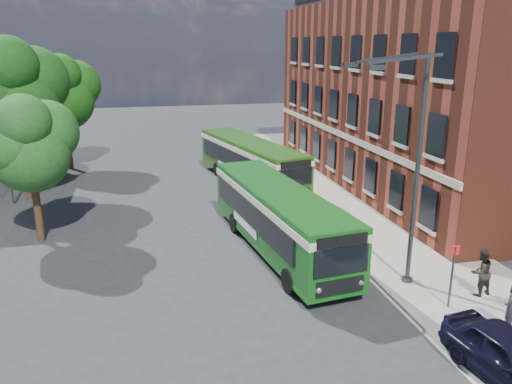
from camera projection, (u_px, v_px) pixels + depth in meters
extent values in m
plane|color=#2A2A2D|center=(269.00, 276.00, 20.75)|extent=(120.00, 120.00, 0.00)
cube|color=gray|center=(348.00, 204.00, 29.74)|extent=(6.00, 48.00, 0.15)
cube|color=beige|center=(299.00, 209.00, 29.08)|extent=(0.12, 48.00, 0.01)
cube|color=maroon|center=(426.00, 95.00, 33.33)|extent=(12.00, 26.00, 12.00)
cube|color=beige|center=(340.00, 134.00, 32.67)|extent=(0.12, 26.00, 0.35)
cylinder|color=#313436|center=(3.00, 130.00, 28.80)|extent=(0.10, 0.10, 9.00)
cube|color=red|center=(1.00, 56.00, 27.73)|extent=(0.90, 0.02, 0.60)
cylinder|color=#313436|center=(407.00, 281.00, 20.00)|extent=(0.44, 0.44, 0.30)
cylinder|color=#313436|center=(417.00, 176.00, 18.75)|extent=(0.18, 0.18, 9.00)
cube|color=#313436|center=(405.00, 59.00, 16.69)|extent=(2.58, 0.46, 0.37)
cube|color=#313436|center=(388.00, 58.00, 17.81)|extent=(2.58, 0.46, 0.37)
cube|color=#313436|center=(377.00, 68.00, 16.04)|extent=(0.55, 0.22, 0.16)
cube|color=#313436|center=(350.00, 65.00, 18.05)|extent=(0.55, 0.22, 0.16)
cylinder|color=#313436|center=(451.00, 279.00, 17.72)|extent=(0.08, 0.08, 2.50)
cube|color=red|center=(455.00, 251.00, 17.41)|extent=(0.35, 0.04, 0.35)
cube|color=#135117|center=(278.00, 215.00, 22.80)|extent=(3.83, 11.69, 2.45)
cube|color=#135117|center=(278.00, 241.00, 23.16)|extent=(3.87, 11.74, 0.14)
cube|color=black|center=(250.00, 213.00, 22.61)|extent=(1.21, 9.62, 1.10)
cube|color=black|center=(301.00, 207.00, 23.45)|extent=(1.21, 9.62, 1.10)
cube|color=beige|center=(279.00, 197.00, 22.56)|extent=(3.89, 11.76, 0.32)
cube|color=#135117|center=(279.00, 190.00, 22.46)|extent=(3.72, 11.58, 0.12)
cube|color=black|center=(341.00, 261.00, 17.56)|extent=(2.14, 0.33, 1.05)
cube|color=black|center=(342.00, 241.00, 17.33)|extent=(2.00, 0.31, 0.38)
cube|color=black|center=(340.00, 286.00, 17.84)|extent=(1.90, 0.30, 0.55)
sphere|color=silver|center=(318.00, 290.00, 17.57)|extent=(0.26, 0.26, 0.26)
sphere|color=silver|center=(360.00, 282.00, 18.13)|extent=(0.26, 0.26, 0.26)
cube|color=black|center=(239.00, 179.00, 27.92)|extent=(2.00, 0.31, 0.90)
cube|color=white|center=(245.00, 224.00, 23.45)|extent=(0.41, 3.18, 0.45)
cylinder|color=black|center=(289.00, 281.00, 19.23)|extent=(0.40, 1.03, 1.00)
cylinder|color=black|center=(343.00, 272.00, 20.00)|extent=(0.40, 1.03, 1.00)
cylinder|color=black|center=(235.00, 223.00, 25.42)|extent=(0.40, 1.03, 1.00)
cylinder|color=black|center=(277.00, 218.00, 26.19)|extent=(0.40, 1.03, 1.00)
cube|color=#215115|center=(250.00, 159.00, 33.70)|extent=(5.11, 12.10, 2.45)
cube|color=#215115|center=(250.00, 177.00, 34.07)|extent=(5.16, 12.15, 0.14)
cube|color=black|center=(231.00, 158.00, 33.38)|extent=(2.35, 9.80, 1.10)
cube|color=black|center=(265.00, 155.00, 34.47)|extent=(2.35, 9.80, 1.10)
cube|color=#F1E8C6|center=(250.00, 147.00, 33.47)|extent=(5.18, 12.17, 0.32)
cube|color=#215115|center=(250.00, 142.00, 33.37)|extent=(4.99, 11.98, 0.12)
cube|color=black|center=(296.00, 177.00, 28.55)|extent=(2.11, 0.56, 1.05)
cube|color=black|center=(296.00, 164.00, 28.33)|extent=(1.97, 0.53, 0.38)
cube|color=black|center=(295.00, 194.00, 28.83)|extent=(1.87, 0.51, 0.55)
sphere|color=silver|center=(282.00, 196.00, 28.48)|extent=(0.26, 0.26, 0.26)
sphere|color=silver|center=(308.00, 192.00, 29.21)|extent=(0.26, 0.26, 0.26)
cube|color=black|center=(217.00, 141.00, 38.75)|extent=(1.97, 0.53, 0.90)
cube|color=white|center=(227.00, 167.00, 34.19)|extent=(0.76, 3.13, 0.45)
cylinder|color=black|center=(263.00, 195.00, 30.04)|extent=(0.50, 1.04, 1.00)
cylinder|color=black|center=(296.00, 191.00, 31.03)|extent=(0.50, 1.04, 1.00)
cylinder|color=black|center=(217.00, 169.00, 36.25)|extent=(0.50, 1.04, 1.00)
cylinder|color=black|center=(246.00, 166.00, 37.25)|extent=(0.50, 1.04, 1.00)
imported|color=black|center=(512.00, 359.00, 13.85)|extent=(2.27, 4.55, 1.49)
imported|color=black|center=(510.00, 308.00, 16.35)|extent=(0.71, 0.66, 1.63)
imported|color=black|center=(481.00, 272.00, 18.67)|extent=(0.98, 0.80, 1.86)
cylinder|color=#382214|center=(38.00, 211.00, 24.09)|extent=(0.36, 0.36, 3.07)
sphere|color=#1E4B1A|center=(30.00, 154.00, 23.29)|extent=(3.63, 3.63, 3.63)
sphere|color=#1E4B1A|center=(46.00, 132.00, 23.71)|extent=(3.07, 3.07, 3.07)
sphere|color=#1E4B1A|center=(12.00, 145.00, 22.53)|extent=(2.79, 2.79, 2.79)
sphere|color=#1E4B1A|center=(23.00, 122.00, 22.18)|extent=(2.51, 2.51, 2.51)
cylinder|color=#382214|center=(25.00, 166.00, 30.40)|extent=(0.36, 0.36, 4.18)
sphere|color=#133D10|center=(17.00, 104.00, 29.32)|extent=(4.94, 4.94, 4.94)
sphere|color=#133D10|center=(34.00, 81.00, 29.88)|extent=(4.18, 4.18, 4.18)
sphere|color=#133D10|center=(8.00, 66.00, 27.81)|extent=(3.42, 3.42, 3.42)
cylinder|color=#382214|center=(69.00, 145.00, 37.94)|extent=(0.36, 0.36, 3.69)
sphere|color=#14420F|center=(64.00, 101.00, 36.98)|extent=(4.36, 4.36, 4.36)
sphere|color=#14420F|center=(75.00, 85.00, 37.48)|extent=(3.69, 3.69, 3.69)
sphere|color=#14420F|center=(51.00, 93.00, 36.07)|extent=(3.36, 3.36, 3.36)
sphere|color=#14420F|center=(60.00, 75.00, 35.65)|extent=(3.02, 3.02, 3.02)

